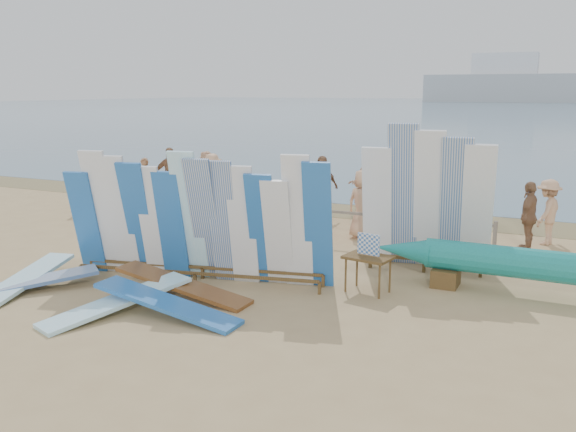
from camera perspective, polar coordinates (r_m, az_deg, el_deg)
The scene contains 31 objects.
ground at distance 13.40m, azimuth -9.47°, elevation -4.44°, with size 160.00×160.00×0.00m, color tan.
ocean at distance 138.83m, azimuth 22.17°, elevation 9.37°, with size 320.00×240.00×0.02m, color slate.
wet_sand_strip at distance 19.59m, azimuth 2.44°, elevation 0.86°, with size 40.00×2.60×0.01m, color olive.
distant_ship at distance 191.57m, azimuth 19.51°, elevation 11.58°, with size 45.00×8.00×14.00m.
fence at distance 15.74m, azimuth -3.40°, elevation 0.49°, with size 12.08×0.08×0.90m.
main_surfboard_rack at distance 11.84m, azimuth -8.47°, elevation -0.72°, with size 5.27×1.75×2.60m.
side_surfboard_rack at distance 12.85m, azimuth 12.95°, elevation 1.04°, with size 2.71×1.13×3.05m.
outrigger_canoe at distance 11.83m, azimuth 22.95°, elevation -4.49°, with size 6.38×0.62×0.91m.
vendor_table at distance 11.41m, azimuth 7.48°, elevation -5.30°, with size 0.93×0.73×1.12m.
flat_board_d at distance 10.48m, azimuth -11.23°, elevation -9.14°, with size 0.56×2.70×0.07m, color blue.
flat_board_b at distance 10.88m, azimuth -15.59°, elevation -8.57°, with size 0.56×2.70×0.07m, color #99DEF5.
flat_board_c at distance 11.35m, azimuth -9.79°, elevation -7.44°, with size 0.56×2.70×0.07m, color brown.
flat_board_e at distance 12.48m, azimuth -23.52°, elevation -6.50°, with size 0.56×2.70×0.07m, color silver.
flat_board_a at distance 12.64m, azimuth -23.53°, elevation -6.27°, with size 0.56×2.70×0.07m, color #99DEF5.
beach_chair_left at distance 16.40m, azimuth -3.04°, elevation -0.39°, with size 0.65×0.67×0.87m.
beach_chair_right at distance 16.23m, azimuth 1.85°, elevation -0.56°, with size 0.69×0.70×0.82m.
stroller at distance 15.77m, azimuth 0.84°, elevation -0.16°, with size 0.75×0.92×1.10m.
beachgoer_10 at distance 15.17m, azimuth 21.60°, elevation -0.03°, with size 0.96×0.41×1.64m, color #8C6042.
beachgoer_1 at distance 20.40m, azimuth -13.20°, elevation 3.18°, with size 0.56×0.31×1.53m, color #8C6042.
beachgoer_2 at distance 19.19m, azimuth -9.86°, elevation 3.13°, with size 0.85×0.41×1.76m, color beige.
beachgoer_11 at distance 20.75m, azimuth -7.62°, elevation 3.74°, with size 1.56×0.51×1.69m, color beige.
beachgoer_7 at distance 17.52m, azimuth 7.13°, elevation 2.12°, with size 0.58×0.32×1.59m, color #8C6042.
beachgoer_8 at distance 15.22m, azimuth 14.03°, elevation 0.96°, with size 0.91×0.44×1.88m, color beige.
beachgoer_4 at distance 17.54m, azimuth 3.11°, elevation 2.64°, with size 1.09×0.47×1.85m, color #8C6042.
beachgoer_6 at distance 15.38m, azimuth 7.04°, elevation 1.11°, with size 0.86×0.41×1.76m, color tan.
beachgoer_9 at distance 17.06m, azimuth 12.14°, elevation 1.94°, with size 1.12×0.46×1.74m, color tan.
beachgoer_extra_0 at distance 15.98m, azimuth 23.13°, elevation 0.34°, with size 1.03×0.43×1.60m, color tan.
beachgoer_0 at distance 18.99m, azimuth -15.81°, elevation 2.43°, with size 0.75×0.36×1.54m, color tan.
beachgoer_5 at distance 18.48m, azimuth 8.04°, elevation 2.78°, with size 1.58×0.51×1.71m, color beige.
beachgoer_extra_1 at distance 20.59m, azimuth -10.98°, elevation 3.78°, with size 1.08×0.47×1.84m, color #8C6042.
beachgoer_3 at distance 19.80m, azimuth -7.09°, elevation 3.38°, with size 1.09×0.45×1.69m, color tan.
Camera 1 is at (7.33, -10.58, 3.70)m, focal length 38.00 mm.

